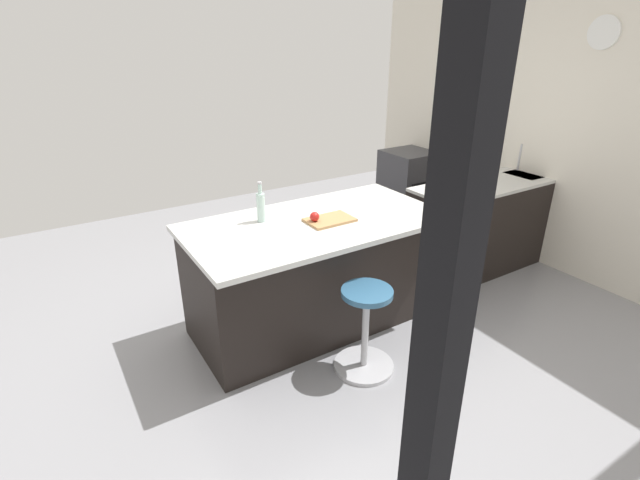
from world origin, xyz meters
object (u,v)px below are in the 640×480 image
object	(u,v)px
kitchen_island	(314,272)
apple_red	(315,217)
oven_range	(408,185)
cutting_board	(330,220)
stool_by_window	(365,332)
water_bottle	(261,206)

from	to	relation	value
kitchen_island	apple_red	world-z (taller)	apple_red
oven_range	cutting_board	bearing A→B (deg)	34.95
stool_by_window	cutting_board	world-z (taller)	cutting_board
kitchen_island	water_bottle	world-z (taller)	water_bottle
oven_range	kitchen_island	world-z (taller)	kitchen_island
oven_range	stool_by_window	distance (m)	3.23
oven_range	cutting_board	size ratio (longest dim) A/B	2.46
water_bottle	stool_by_window	bearing A→B (deg)	112.11
oven_range	water_bottle	distance (m)	3.09
oven_range	cutting_board	world-z (taller)	cutting_board
cutting_board	water_bottle	distance (m)	0.53
stool_by_window	cutting_board	distance (m)	0.88
kitchen_island	apple_red	xyz separation A→B (m)	(0.04, 0.09, 0.52)
oven_range	apple_red	size ratio (longest dim) A/B	12.14
oven_range	apple_red	xyz separation A→B (m)	(2.40, 1.57, 0.55)
cutting_board	apple_red	bearing A→B (deg)	-8.06
cutting_board	stool_by_window	bearing A→B (deg)	81.92
stool_by_window	cutting_board	size ratio (longest dim) A/B	1.81
water_bottle	oven_range	bearing A→B (deg)	-154.18
kitchen_island	cutting_board	bearing A→B (deg)	129.12
oven_range	water_bottle	bearing A→B (deg)	25.82
stool_by_window	water_bottle	distance (m)	1.21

